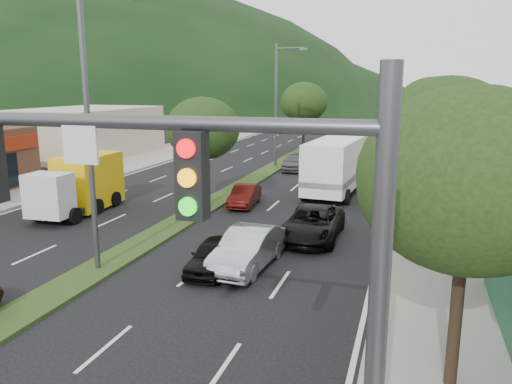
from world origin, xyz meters
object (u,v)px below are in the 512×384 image
(tree_r_b, at_px, (447,134))
(car_queue_a, at_px, (213,255))
(tree_r_d, at_px, (432,108))
(box_truck, at_px, (81,186))
(tree_r_a, at_px, (468,180))
(car_queue_e, at_px, (294,162))
(car_queue_d, at_px, (313,223))
(car_queue_c, at_px, (245,196))
(tree_r_e, at_px, (428,106))
(car_queue_b, at_px, (326,181))
(tree_med_near, at_px, (203,129))
(tree_med_far, at_px, (304,102))
(traffic_signal, at_px, (246,263))
(motorhome, at_px, (339,164))
(tree_r_c, at_px, (437,125))
(sedan_silver, at_px, (248,249))
(streetlight_mid, at_px, (278,100))
(streetlight_near, at_px, (93,119))

(tree_r_b, relative_size, car_queue_a, 1.98)
(tree_r_d, bearing_deg, box_truck, -140.85)
(tree_r_a, height_order, tree_r_b, tree_r_b)
(car_queue_e, bearing_deg, car_queue_d, -78.41)
(car_queue_c, height_order, car_queue_e, car_queue_e)
(tree_r_e, bearing_deg, car_queue_b, -111.65)
(tree_r_b, relative_size, tree_med_near, 1.15)
(tree_med_far, bearing_deg, car_queue_a, -83.25)
(traffic_signal, height_order, tree_r_b, tree_r_b)
(tree_r_e, bearing_deg, traffic_signal, -94.09)
(tree_med_near, xyz_separation_m, motorhome, (6.45, 6.65, -2.59))
(tree_med_near, height_order, tree_med_far, tree_med_far)
(tree_r_e, bearing_deg, tree_med_far, 161.57)
(car_queue_b, distance_m, car_queue_c, 6.29)
(tree_r_c, distance_m, tree_med_near, 12.17)
(traffic_signal, relative_size, tree_r_a, 1.06)
(car_queue_a, bearing_deg, sedan_silver, 28.68)
(car_queue_d, relative_size, motorhome, 0.55)
(tree_med_far, relative_size, car_queue_e, 1.72)
(tree_r_d, bearing_deg, car_queue_a, -110.80)
(tree_med_far, xyz_separation_m, car_queue_a, (4.12, -34.76, -4.41))
(streetlight_mid, distance_m, sedan_silver, 24.08)
(tree_r_c, height_order, car_queue_d, tree_r_c)
(tree_r_a, bearing_deg, tree_r_e, 90.00)
(sedan_silver, height_order, car_queue_b, sedan_silver)
(tree_med_near, distance_m, streetlight_mid, 15.05)
(streetlight_near, bearing_deg, traffic_signal, -47.23)
(tree_r_b, relative_size, tree_r_d, 0.97)
(tree_r_b, xyz_separation_m, car_queue_e, (-10.11, 19.83, -4.35))
(tree_r_b, height_order, tree_med_far, tree_r_b)
(tree_r_c, distance_m, motorhome, 7.80)
(tree_r_d, height_order, tree_med_far, tree_r_d)
(car_queue_d, bearing_deg, tree_med_far, 102.61)
(car_queue_c, bearing_deg, motorhome, 44.84)
(streetlight_near, bearing_deg, tree_r_b, 18.73)
(tree_r_c, height_order, car_queue_b, tree_r_c)
(tree_r_d, bearing_deg, tree_r_c, -90.00)
(tree_r_a, xyz_separation_m, tree_r_b, (-0.00, 8.00, 0.22))
(car_queue_d, relative_size, box_truck, 0.82)
(sedan_silver, relative_size, car_queue_e, 1.12)
(streetlight_mid, xyz_separation_m, motorhome, (6.24, -8.35, -3.74))
(tree_r_c, relative_size, sedan_silver, 1.43)
(traffic_signal, xyz_separation_m, tree_r_b, (2.97, 13.54, 0.39))
(tree_r_b, xyz_separation_m, tree_r_e, (0.00, 28.00, -0.14))
(tree_r_e, xyz_separation_m, streetlight_mid, (-11.79, -7.00, 0.69))
(car_queue_c, xyz_separation_m, box_truck, (-7.96, -3.92, 0.83))
(car_queue_d, relative_size, car_queue_e, 1.26)
(car_queue_b, height_order, car_queue_e, car_queue_b)
(tree_r_c, distance_m, box_truck, 18.91)
(traffic_signal, bearing_deg, tree_r_c, 82.15)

